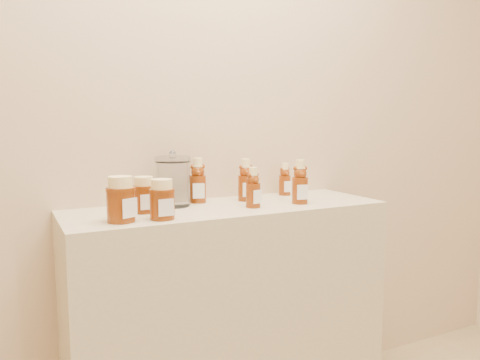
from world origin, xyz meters
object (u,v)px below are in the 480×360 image
display_table (229,321)px  bear_bottle_back_left (198,177)px  honey_jar_left (121,199)px  glass_canister (173,179)px  bear_bottle_front_left (253,185)px

display_table → bear_bottle_back_left: 0.57m
honey_jar_left → glass_canister: 0.31m
display_table → glass_canister: glass_canister is taller
bear_bottle_back_left → bear_bottle_front_left: bearing=-36.1°
bear_bottle_back_left → glass_canister: glass_canister is taller
bear_bottle_front_left → glass_canister: (-0.25, 0.16, 0.02)m
display_table → bear_bottle_back_left: size_ratio=6.08×
bear_bottle_back_left → display_table: bearing=-43.8°
display_table → honey_jar_left: 0.68m
bear_bottle_front_left → glass_canister: size_ratio=0.83×
bear_bottle_front_left → glass_canister: glass_canister is taller
bear_bottle_back_left → glass_canister: size_ratio=0.97×
glass_canister → honey_jar_left: bearing=-141.0°
honey_jar_left → glass_canister: glass_canister is taller
bear_bottle_front_left → honey_jar_left: (-0.49, -0.04, -0.01)m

